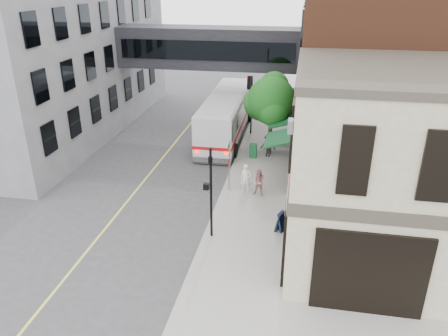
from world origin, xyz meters
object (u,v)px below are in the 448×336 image
at_px(pedestrian_a, 246,179).
at_px(newspaper_box, 253,151).
at_px(bus, 226,114).
at_px(sandwich_board, 281,221).
at_px(pedestrian_b, 259,182).
at_px(pedestrian_c, 268,146).

bearing_deg(pedestrian_a, newspaper_box, 96.82).
relative_size(bus, pedestrian_a, 7.07).
bearing_deg(sandwich_board, pedestrian_b, 133.54).
bearing_deg(pedestrian_b, pedestrian_c, 103.68).
bearing_deg(sandwich_board, pedestrian_a, 141.97).
xyz_separation_m(pedestrian_a, newspaper_box, (-0.22, 5.27, -0.36)).
relative_size(pedestrian_a, pedestrian_c, 1.08).
height_order(pedestrian_a, sandwich_board, pedestrian_a).
bearing_deg(pedestrian_b, sandwich_board, -54.55).
height_order(bus, sandwich_board, bus).
xyz_separation_m(pedestrian_b, pedestrian_c, (-0.03, 5.87, -0.02)).
bearing_deg(pedestrian_c, newspaper_box, -154.42).
height_order(bus, pedestrian_b, bus).
height_order(newspaper_box, sandwich_board, sandwich_board).
height_order(pedestrian_b, newspaper_box, pedestrian_b).
distance_m(pedestrian_c, newspaper_box, 1.09).
xyz_separation_m(bus, pedestrian_b, (3.63, -9.88, -0.84)).
bearing_deg(pedestrian_b, newspaper_box, 113.76).
relative_size(bus, newspaper_box, 12.40).
relative_size(pedestrian_a, pedestrian_b, 1.05).
height_order(bus, pedestrian_a, bus).
height_order(pedestrian_a, pedestrian_b, pedestrian_a).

